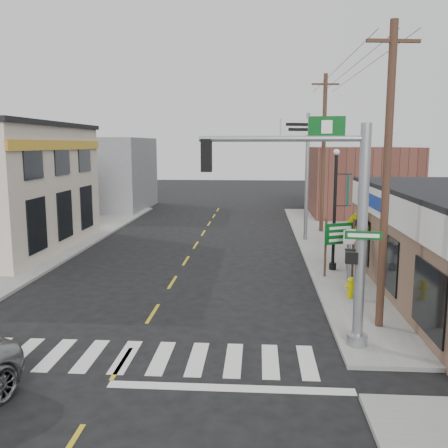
# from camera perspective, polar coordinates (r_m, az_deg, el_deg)

# --- Properties ---
(ground) EXTENTS (140.00, 140.00, 0.00)m
(ground) POSITION_cam_1_polar(r_m,az_deg,el_deg) (14.22, -11.60, -15.31)
(ground) COLOR black
(ground) RESTS_ON ground
(sidewalk_right) EXTENTS (6.00, 38.00, 0.13)m
(sidewalk_right) POSITION_cam_1_polar(r_m,az_deg,el_deg) (26.65, 15.52, -3.75)
(sidewalk_right) COLOR gray
(sidewalk_right) RESTS_ON ground
(sidewalk_left) EXTENTS (6.00, 38.00, 0.13)m
(sidewalk_left) POSITION_cam_1_polar(r_m,az_deg,el_deg) (28.99, -21.99, -3.06)
(sidewalk_left) COLOR gray
(sidewalk_left) RESTS_ON ground
(center_line) EXTENTS (0.12, 56.00, 0.01)m
(center_line) POSITION_cam_1_polar(r_m,az_deg,el_deg) (21.58, -5.91, -6.63)
(center_line) COLOR gold
(center_line) RESTS_ON ground
(crosswalk) EXTENTS (11.00, 2.20, 0.01)m
(crosswalk) POSITION_cam_1_polar(r_m,az_deg,el_deg) (14.57, -11.17, -14.66)
(crosswalk) COLOR silver
(crosswalk) RESTS_ON ground
(bldg_distant_right) EXTENTS (8.00, 10.00, 5.60)m
(bldg_distant_right) POSITION_cam_1_polar(r_m,az_deg,el_deg) (43.38, 15.12, 4.77)
(bldg_distant_right) COLOR brown
(bldg_distant_right) RESTS_ON ground
(bldg_distant_left) EXTENTS (9.00, 10.00, 6.40)m
(bldg_distant_left) POSITION_cam_1_polar(r_m,az_deg,el_deg) (46.87, -14.31, 5.59)
(bldg_distant_left) COLOR gray
(bldg_distant_left) RESTS_ON ground
(traffic_signal_pole) EXTENTS (5.10, 0.39, 6.46)m
(traffic_signal_pole) POSITION_cam_1_polar(r_m,az_deg,el_deg) (14.13, 12.51, 1.32)
(traffic_signal_pole) COLOR gray
(traffic_signal_pole) RESTS_ON sidewalk_right
(guide_sign) EXTENTS (1.46, 0.13, 2.55)m
(guide_sign) POSITION_cam_1_polar(r_m,az_deg,el_deg) (22.06, 13.09, -1.70)
(guide_sign) COLOR #4A3022
(guide_sign) RESTS_ON sidewalk_right
(fire_hydrant) EXTENTS (0.25, 0.25, 0.78)m
(fire_hydrant) POSITION_cam_1_polar(r_m,az_deg,el_deg) (19.42, 14.25, -6.97)
(fire_hydrant) COLOR #BFBC00
(fire_hydrant) RESTS_ON sidewalk_right
(ped_crossing_sign) EXTENTS (1.08, 0.08, 2.77)m
(ped_crossing_sign) POSITION_cam_1_polar(r_m,az_deg,el_deg) (23.55, 15.10, -0.53)
(ped_crossing_sign) COLOR gray
(ped_crossing_sign) RESTS_ON sidewalk_right
(lamp_post) EXTENTS (0.71, 0.56, 5.50)m
(lamp_post) POSITION_cam_1_polar(r_m,az_deg,el_deg) (23.07, 12.71, 2.62)
(lamp_post) COLOR black
(lamp_post) RESTS_ON sidewalk_right
(dance_center_sign) EXTENTS (3.53, 0.22, 7.51)m
(dance_center_sign) POSITION_cam_1_polar(r_m,az_deg,el_deg) (30.12, 9.54, 8.75)
(dance_center_sign) COLOR gray
(dance_center_sign) RESTS_ON sidewalk_right
(bare_tree) EXTENTS (2.39, 2.39, 4.78)m
(bare_tree) POSITION_cam_1_polar(r_m,az_deg,el_deg) (19.20, 22.56, 2.59)
(bare_tree) COLOR black
(bare_tree) RESTS_ON sidewalk_right
(shrub_front) EXTENTS (1.22, 1.22, 0.91)m
(shrub_front) POSITION_cam_1_polar(r_m,az_deg,el_deg) (18.98, 24.03, -7.76)
(shrub_front) COLOR #203817
(shrub_front) RESTS_ON sidewalk_right
(shrub_back) EXTENTS (1.15, 1.15, 0.86)m
(shrub_back) POSITION_cam_1_polar(r_m,az_deg,el_deg) (22.12, 18.89, -5.20)
(shrub_back) COLOR black
(shrub_back) RESTS_ON sidewalk_right
(utility_pole_near) EXTENTS (1.61, 0.24, 9.28)m
(utility_pole_near) POSITION_cam_1_polar(r_m,az_deg,el_deg) (15.96, 18.08, 5.26)
(utility_pole_near) COLOR #432B21
(utility_pole_near) RESTS_ON sidewalk_right
(utility_pole_far) EXTENTS (1.77, 0.26, 10.15)m
(utility_pole_far) POSITION_cam_1_polar(r_m,az_deg,el_deg) (33.32, 11.30, 8.06)
(utility_pole_far) COLOR #402A1C
(utility_pole_far) RESTS_ON sidewalk_right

